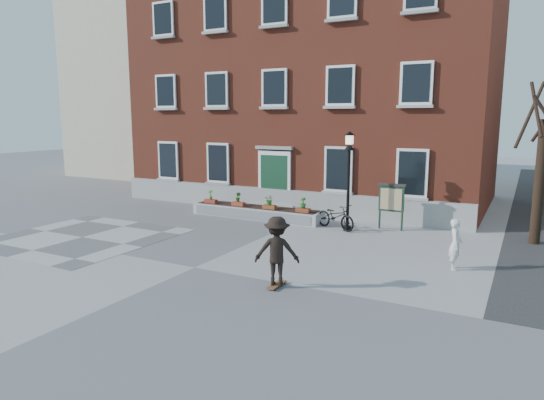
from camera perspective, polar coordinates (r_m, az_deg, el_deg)
The scene contains 11 objects.
ground at distance 14.88m, azimuth -9.08°, elevation -7.85°, with size 100.00×100.00×0.00m, color gray.
checker_patch at distance 19.62m, azimuth -21.42°, elevation -4.10°, with size 6.00×6.00×0.01m, color #58595B.
distant_building at distance 41.13m, azimuth -12.61°, elevation 12.32°, with size 10.00×12.00×13.00m, color beige.
bicycle at distance 19.70m, azimuth 7.49°, elevation -1.92°, with size 0.68×1.96×1.03m, color black.
bystander at distance 15.34m, azimuth 20.78°, elevation -4.89°, with size 0.55×0.36×1.52m, color silver.
brick_building at distance 27.45m, azimuth 5.37°, elevation 13.51°, with size 18.40×10.85×12.60m.
planter_assembly at distance 21.68m, azimuth -1.84°, elevation -1.34°, with size 6.20×1.12×1.15m.
bare_tree at distance 19.34m, azimuth 29.12°, elevation 3.53°, with size 1.83×1.83×6.16m.
lamp_post at distance 19.16m, azimuth 9.03°, elevation 3.84°, with size 0.40×0.40×3.93m.
notice_board at distance 19.84m, azimuth 13.87°, elevation 0.15°, with size 1.10×0.16×1.87m.
skateboarder at distance 12.81m, azimuth 0.58°, elevation -6.00°, with size 1.36×1.09×1.91m.
Camera 1 is at (8.65, -11.26, 4.46)m, focal length 32.00 mm.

